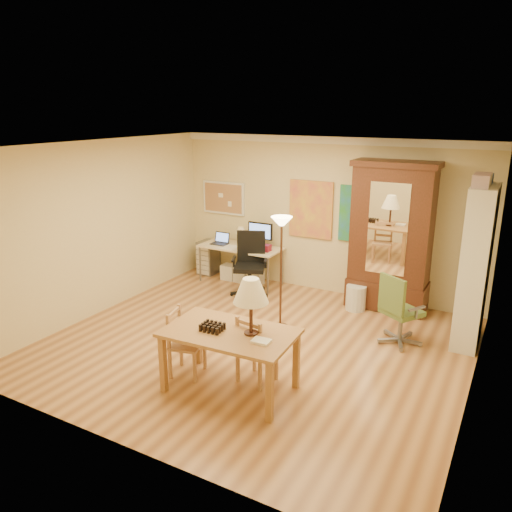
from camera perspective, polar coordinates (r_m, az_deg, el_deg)
The scene contains 16 objects.
floor at distance 7.03m, azimuth -0.11°, elevation -10.10°, with size 5.50×5.50×0.00m, color brown.
crown_molding at distance 8.53m, azimuth 8.10°, elevation 12.98°, with size 5.50×0.08×0.12m, color white.
corkboard at distance 9.59m, azimuth -3.73°, elevation 6.64°, with size 0.90×0.04×0.62m, color tan.
art_panel_left at distance 8.78m, azimuth 6.28°, elevation 5.31°, with size 0.80×0.04×1.00m, color yellow.
art_panel_right at distance 8.49m, azimuth 11.91°, elevation 4.65°, with size 0.75×0.04×0.95m, color teal.
dining_table at distance 5.61m, azimuth -2.16°, elevation -7.39°, with size 1.52×0.96×1.39m.
ladder_chair_back at distance 6.00m, azimuth -0.04°, elevation -10.87°, with size 0.45×0.43×0.84m.
ladder_chair_left at distance 6.23m, azimuth -8.12°, elevation -9.97°, with size 0.45×0.46×0.84m.
torchiere_lamp at distance 7.08m, azimuth 2.92°, elevation 1.85°, with size 0.31×0.31×1.69m.
computer_desk at distance 9.28m, azimuth -1.51°, elevation -0.51°, with size 1.53×0.67×1.16m.
office_chair_black at distance 8.70m, azimuth -0.69°, elevation -2.60°, with size 0.68×0.68×1.11m.
office_chair_green at distance 7.23m, azimuth 15.99°, elevation -7.62°, with size 0.63×0.63×1.01m.
drawer_cart at distance 9.84m, azimuth -5.50°, elevation -0.16°, with size 0.33×0.39×0.65m.
armoire at distance 8.22m, azimuth 15.12°, elevation 1.08°, with size 1.30×0.62×2.39m.
bookshelf at distance 7.33m, azimuth 23.75°, elevation -1.20°, with size 0.33×0.88×2.20m.
wastebin at distance 8.26m, azimuth 11.35°, elevation -4.69°, with size 0.32×0.32×0.41m, color silver.
Camera 1 is at (3.03, -5.49, 3.17)m, focal length 35.00 mm.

